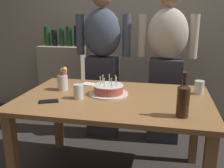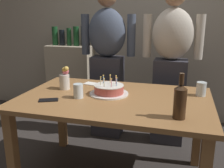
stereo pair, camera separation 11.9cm
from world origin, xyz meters
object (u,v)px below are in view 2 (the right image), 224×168
object	(u,v)px
cell_phone	(49,100)
person_woman_cardigan	(171,64)
flower_vase	(65,79)
wine_bottle	(180,101)
water_glass_near	(78,91)
water_glass_far	(201,89)
napkin_stack	(91,84)
birthday_cake	(109,90)
person_man_bearded	(107,61)

from	to	relation	value
cell_phone	person_woman_cardigan	size ratio (longest dim) A/B	0.09
flower_vase	wine_bottle	bearing A→B (deg)	-22.23
water_glass_near	wine_bottle	world-z (taller)	wine_bottle
water_glass_far	cell_phone	size ratio (longest dim) A/B	0.78
cell_phone	person_woman_cardigan	distance (m)	1.34
wine_bottle	water_glass_near	bearing A→B (deg)	165.04
wine_bottle	person_woman_cardigan	world-z (taller)	person_woman_cardigan
water_glass_near	flower_vase	size ratio (longest dim) A/B	0.55
wine_bottle	flower_vase	size ratio (longest dim) A/B	1.41
water_glass_near	cell_phone	xyz separation A→B (m)	(-0.19, -0.12, -0.05)
napkin_stack	person_woman_cardigan	xyz separation A→B (m)	(0.70, 0.50, 0.13)
wine_bottle	cell_phone	distance (m)	0.97
water_glass_near	water_glass_far	bearing A→B (deg)	18.81
birthday_cake	person_woman_cardigan	bearing A→B (deg)	59.41
person_man_bearded	flower_vase	bearing A→B (deg)	76.58
cell_phone	water_glass_far	bearing A→B (deg)	-3.72
water_glass_near	flower_vase	xyz separation A→B (m)	(-0.21, 0.19, 0.03)
person_woman_cardigan	water_glass_near	bearing A→B (deg)	54.31
wine_bottle	napkin_stack	size ratio (longest dim) A/B	2.39
napkin_stack	water_glass_near	bearing A→B (deg)	-83.76
water_glass_near	person_man_bearded	xyz separation A→B (m)	(-0.04, 0.91, 0.08)
flower_vase	person_man_bearded	xyz separation A→B (m)	(0.17, 0.72, 0.04)
person_man_bearded	person_woman_cardigan	xyz separation A→B (m)	(0.69, 0.00, 0.00)
water_glass_far	flower_vase	xyz separation A→B (m)	(-1.14, -0.12, 0.03)
water_glass_near	water_glass_far	size ratio (longest dim) A/B	1.01
person_woman_cardigan	wine_bottle	bearing A→B (deg)	95.97
napkin_stack	flower_vase	size ratio (longest dim) A/B	0.59
cell_phone	flower_vase	xyz separation A→B (m)	(-0.01, 0.32, 0.09)
flower_vase	person_man_bearded	bearing A→B (deg)	76.58
water_glass_far	person_woman_cardigan	size ratio (longest dim) A/B	0.07
water_glass_near	person_woman_cardigan	world-z (taller)	person_woman_cardigan
wine_bottle	person_woman_cardigan	distance (m)	1.12
napkin_stack	person_man_bearded	bearing A→B (deg)	89.12
birthday_cake	person_woman_cardigan	world-z (taller)	person_woman_cardigan
water_glass_near	person_woman_cardigan	distance (m)	1.12
water_glass_far	person_man_bearded	distance (m)	1.14
person_man_bearded	cell_phone	bearing A→B (deg)	81.34
wine_bottle	person_man_bearded	distance (m)	1.38
wine_bottle	cell_phone	bearing A→B (deg)	175.07
napkin_stack	flower_vase	bearing A→B (deg)	-127.66
birthday_cake	napkin_stack	xyz separation A→B (m)	(-0.25, 0.25, -0.03)
person_man_bearded	person_woman_cardigan	distance (m)	0.69
water_glass_near	birthday_cake	bearing A→B (deg)	36.43
water_glass_near	person_man_bearded	bearing A→B (deg)	92.30
birthday_cake	flower_vase	bearing A→B (deg)	174.17
birthday_cake	water_glass_far	distance (m)	0.74
wine_bottle	napkin_stack	distance (m)	1.02
water_glass_far	person_man_bearded	bearing A→B (deg)	148.37
water_glass_far	wine_bottle	distance (m)	0.55
birthday_cake	water_glass_far	world-z (taller)	birthday_cake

